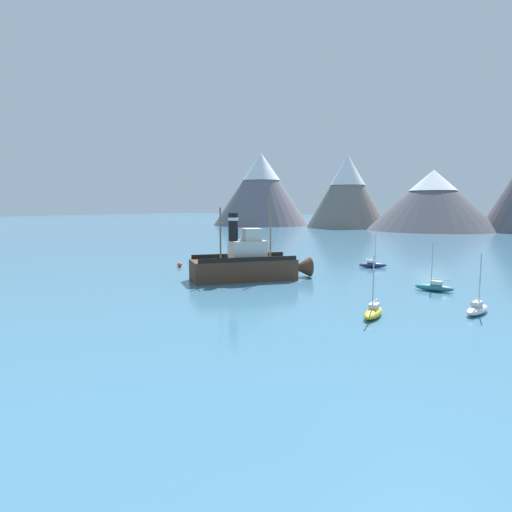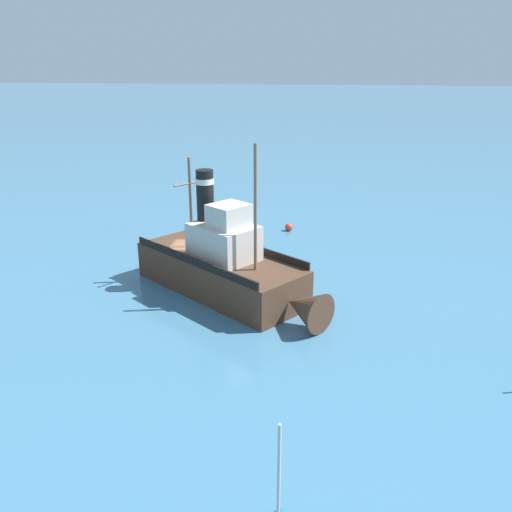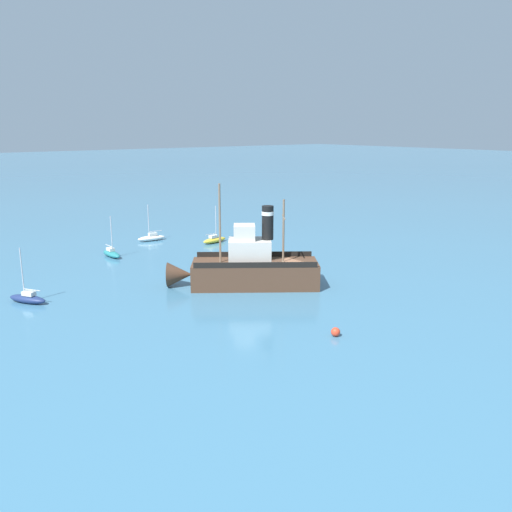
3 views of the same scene
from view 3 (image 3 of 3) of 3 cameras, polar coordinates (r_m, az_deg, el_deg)
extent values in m
plane|color=teal|center=(52.62, 3.15, -3.12)|extent=(600.00, 600.00, 0.00)
cube|color=#4C3323|center=(52.08, -0.11, -1.90)|extent=(10.69, 12.26, 2.40)
cone|color=#4C3323|center=(52.40, -8.01, -1.94)|extent=(3.32, 3.33, 2.35)
cube|color=beige|center=(51.50, -0.67, 0.56)|extent=(4.79, 5.00, 2.20)
cube|color=beige|center=(51.12, -1.23, 2.52)|extent=(2.96, 2.92, 1.40)
cylinder|color=black|center=(51.02, 1.24, 3.53)|extent=(1.10, 1.10, 3.20)
cylinder|color=silver|center=(50.87, 1.24, 4.52)|extent=(1.16, 1.16, 0.35)
cylinder|color=#75604C|center=(51.01, -3.83, 3.44)|extent=(0.20, 0.20, 7.50)
cylinder|color=#75604C|center=(51.26, 2.91, 2.65)|extent=(0.20, 0.20, 6.00)
cylinder|color=#75604C|center=(51.02, 2.93, 4.11)|extent=(2.16, 1.65, 0.12)
cube|color=black|center=(49.62, -0.05, -0.95)|extent=(6.89, 9.22, 0.50)
cube|color=black|center=(53.80, -0.17, 0.20)|extent=(6.89, 9.22, 0.50)
ellipsoid|color=navy|center=(51.45, -22.91, -4.19)|extent=(3.82, 2.90, 0.70)
cube|color=silver|center=(51.16, -22.80, -3.65)|extent=(1.27, 1.11, 0.36)
cylinder|color=#B7B7BC|center=(51.00, -23.41, -1.52)|extent=(0.10, 0.10, 4.20)
cylinder|color=#B7B7BC|center=(50.79, -22.51, -3.31)|extent=(1.58, 1.00, 0.08)
ellipsoid|color=gold|center=(71.81, -4.39, 1.67)|extent=(1.65, 3.92, 0.70)
cube|color=silver|center=(71.57, -4.52, 2.07)|extent=(0.80, 1.18, 0.36)
cylinder|color=#B7B7BC|center=(71.55, -4.25, 3.63)|extent=(0.10, 0.10, 4.20)
cylinder|color=#B7B7BC|center=(71.24, -4.76, 2.31)|extent=(0.35, 1.79, 0.08)
ellipsoid|color=white|center=(74.24, -10.95, 1.86)|extent=(1.55, 3.90, 0.70)
cube|color=silver|center=(74.21, -10.82, 2.28)|extent=(0.77, 1.17, 0.36)
cylinder|color=#B7B7BC|center=(73.70, -11.25, 3.70)|extent=(0.10, 0.10, 4.20)
cylinder|color=#B7B7BC|center=(74.27, -10.55, 2.59)|extent=(0.29, 1.80, 0.08)
ellipsoid|color=#23757A|center=(66.08, -14.96, 0.21)|extent=(3.83, 1.22, 0.70)
cube|color=silver|center=(66.14, -15.06, 0.68)|extent=(1.12, 0.67, 0.36)
cylinder|color=#B7B7BC|center=(65.31, -14.97, 2.25)|extent=(0.10, 0.10, 4.20)
cylinder|color=#B7B7BC|center=(66.42, -15.23, 1.05)|extent=(1.80, 0.14, 0.08)
sphere|color=red|center=(40.56, 8.37, -7.91)|extent=(0.68, 0.68, 0.68)
camera|label=1|loc=(102.04, 7.31, 9.91)|focal=32.00mm
camera|label=2|loc=(75.20, -20.16, 12.13)|focal=38.00mm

